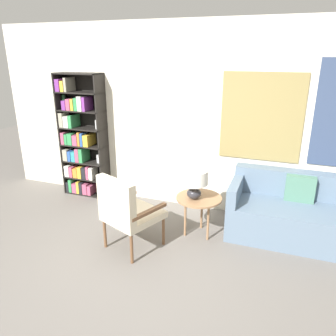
{
  "coord_description": "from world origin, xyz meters",
  "views": [
    {
      "loc": [
        1.33,
        -2.5,
        2.27
      ],
      "look_at": [
        -0.0,
        1.13,
        0.9
      ],
      "focal_mm": 35.0,
      "sensor_mm": 36.0,
      "label": 1
    }
  ],
  "objects": [
    {
      "name": "bookshelf",
      "position": [
        -1.78,
        1.84,
        0.91
      ],
      "size": [
        0.75,
        0.3,
        1.98
      ],
      "color": "black",
      "rests_on": "ground_plane"
    },
    {
      "name": "side_table",
      "position": [
        0.39,
        1.19,
        0.48
      ],
      "size": [
        0.58,
        0.58,
        0.53
      ],
      "color": "#99704C",
      "rests_on": "ground_plane"
    },
    {
      "name": "ground_plane",
      "position": [
        0.0,
        0.0,
        0.0
      ],
      "size": [
        14.0,
        14.0,
        0.0
      ],
      "primitive_type": "plane",
      "color": "#66605B"
    },
    {
      "name": "wall_back",
      "position": [
        0.07,
        2.03,
        1.36
      ],
      "size": [
        6.4,
        0.08,
        2.7
      ],
      "color": "silver",
      "rests_on": "ground_plane"
    },
    {
      "name": "armchair",
      "position": [
        -0.31,
        0.55,
        0.55
      ],
      "size": [
        0.75,
        0.77,
        0.95
      ],
      "color": "brown",
      "rests_on": "ground_plane"
    },
    {
      "name": "table_lamp",
      "position": [
        0.34,
        1.13,
        0.79
      ],
      "size": [
        0.33,
        0.33,
        0.38
      ],
      "color": "#2D2D33",
      "rests_on": "side_table"
    },
    {
      "name": "couch",
      "position": [
        1.59,
        1.58,
        0.31
      ],
      "size": [
        1.68,
        0.83,
        0.81
      ],
      "color": "slate",
      "rests_on": "ground_plane"
    }
  ]
}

